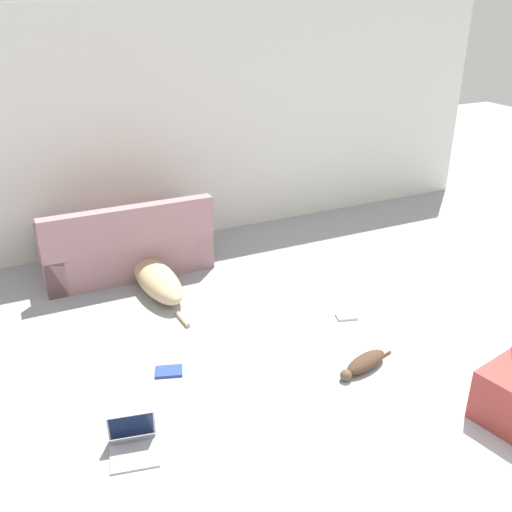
% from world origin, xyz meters
% --- Properties ---
extents(ground_plane, '(20.00, 20.00, 0.00)m').
position_xyz_m(ground_plane, '(0.00, 0.00, 0.00)').
color(ground_plane, '#999EA3').
extents(wall_back, '(7.49, 0.06, 2.73)m').
position_xyz_m(wall_back, '(0.00, 4.72, 1.37)').
color(wall_back, silver).
rests_on(wall_back, ground_plane).
extents(couch, '(1.79, 0.86, 0.84)m').
position_xyz_m(couch, '(-1.38, 4.08, 0.26)').
color(couch, '#A3757A').
rests_on(couch, ground_plane).
extents(dog, '(0.43, 1.54, 0.28)m').
position_xyz_m(dog, '(-1.24, 3.52, 0.14)').
color(dog, tan).
rests_on(dog, ground_plane).
extents(cat, '(0.62, 0.27, 0.12)m').
position_xyz_m(cat, '(-0.07, 1.42, 0.06)').
color(cat, '#473323').
rests_on(cat, ground_plane).
extents(laptop_open, '(0.38, 0.38, 0.26)m').
position_xyz_m(laptop_open, '(-2.01, 1.35, 0.08)').
color(laptop_open, '#B7B7BC').
rests_on(laptop_open, ground_plane).
extents(book_blue, '(0.25, 0.21, 0.02)m').
position_xyz_m(book_blue, '(-1.54, 2.06, 0.01)').
color(book_blue, '#28428E').
rests_on(book_blue, ground_plane).
extents(book_cream, '(0.22, 0.18, 0.02)m').
position_xyz_m(book_cream, '(0.25, 2.16, 0.01)').
color(book_cream, beige).
rests_on(book_cream, ground_plane).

